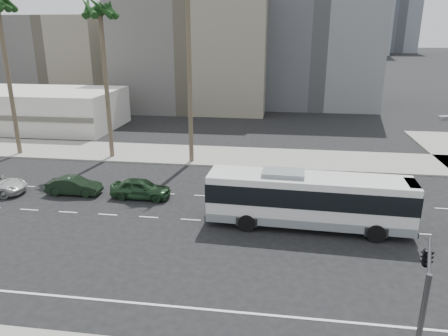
% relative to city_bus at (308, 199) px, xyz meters
% --- Properties ---
extents(ground, '(700.00, 700.00, 0.00)m').
position_rel_city_bus_xyz_m(ground, '(-4.85, -0.13, -1.98)').
color(ground, black).
rests_on(ground, ground).
extents(sidewalk_north, '(120.00, 7.00, 0.15)m').
position_rel_city_bus_xyz_m(sidewalk_north, '(-4.85, 15.37, -1.91)').
color(sidewalk_north, gray).
rests_on(sidewalk_north, ground).
extents(commercial_low, '(22.00, 12.16, 5.00)m').
position_rel_city_bus_xyz_m(commercial_low, '(-34.85, 25.86, 0.52)').
color(commercial_low, beige).
rests_on(commercial_low, ground).
extents(midrise_beige_west, '(24.00, 18.00, 18.00)m').
position_rel_city_bus_xyz_m(midrise_beige_west, '(-16.85, 44.87, 7.02)').
color(midrise_beige_west, '#64605A').
rests_on(midrise_beige_west, ground).
extents(midrise_gray_center, '(20.00, 20.00, 26.00)m').
position_rel_city_bus_xyz_m(midrise_gray_center, '(3.15, 51.87, 11.02)').
color(midrise_gray_center, '#53555B').
rests_on(midrise_gray_center, ground).
extents(midrise_beige_far, '(18.00, 16.00, 15.00)m').
position_rel_city_bus_xyz_m(midrise_beige_far, '(-42.85, 49.87, 5.52)').
color(midrise_beige_far, '#64605A').
rests_on(midrise_beige_far, ground).
extents(highrise_far, '(22.00, 22.00, 60.00)m').
position_rel_city_bus_xyz_m(highrise_far, '(65.15, 259.87, 28.02)').
color(highrise_far, slate).
rests_on(highrise_far, ground).
extents(city_bus, '(13.24, 3.49, 3.77)m').
position_rel_city_bus_xyz_m(city_bus, '(0.00, 0.00, 0.00)').
color(city_bus, silver).
rests_on(city_bus, ground).
extents(car_a, '(1.93, 4.63, 1.57)m').
position_rel_city_bus_xyz_m(car_a, '(-12.54, 3.28, -1.20)').
color(car_a, '#204024').
rests_on(car_a, ground).
extents(car_b, '(1.57, 4.31, 1.41)m').
position_rel_city_bus_xyz_m(car_b, '(-18.04, 3.29, -1.28)').
color(car_b, black).
rests_on(car_b, ground).
extents(traffic_signal, '(2.47, 3.40, 5.32)m').
position_rel_city_bus_xyz_m(traffic_signal, '(3.51, -11.61, 2.46)').
color(traffic_signal, '#262628').
rests_on(traffic_signal, ground).
extents(palm_mid, '(5.01, 5.01, 15.49)m').
position_rel_city_bus_xyz_m(palm_mid, '(-19.11, 13.51, 11.95)').
color(palm_mid, brown).
rests_on(palm_mid, ground).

